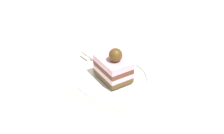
# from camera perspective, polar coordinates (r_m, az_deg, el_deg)

# --- Properties ---
(ground_plane) EXTENTS (2.40, 2.40, 0.00)m
(ground_plane) POSITION_cam_1_polar(r_m,az_deg,el_deg) (0.76, -1.25, -3.18)
(ground_plane) COLOR silver
(dessert_plate) EXTENTS (0.23, 0.23, 0.02)m
(dessert_plate) POSITION_cam_1_polar(r_m,az_deg,el_deg) (0.76, 0.00, -2.46)
(dessert_plate) COLOR white
(dessert_plate) RESTS_ON ground_plane
(cake_slice) EXTENTS (0.12, 0.11, 0.09)m
(cake_slice) POSITION_cam_1_polar(r_m,az_deg,el_deg) (0.73, 0.26, 0.02)
(cake_slice) COLOR brown
(cake_slice) RESTS_ON dessert_plate
(fork) EXTENTS (0.11, 0.07, 0.00)m
(fork) POSITION_cam_1_polar(r_m,az_deg,el_deg) (0.82, -3.33, 1.25)
(fork) COLOR silver
(fork) RESTS_ON dessert_plate
(drink_glass_near) EXTENTS (0.07, 0.07, 0.08)m
(drink_glass_near) POSITION_cam_1_polar(r_m,az_deg,el_deg) (0.68, -21.43, -6.80)
(drink_glass_near) COLOR white
(drink_glass_near) RESTS_ON ground_plane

